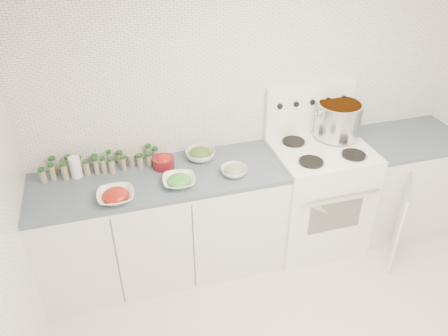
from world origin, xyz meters
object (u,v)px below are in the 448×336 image
stock_pot (338,118)px  bowl_snowpea (179,181)px  bowl_tomato (116,196)px  stove (316,192)px

stock_pot → bowl_snowpea: 1.41m
stock_pot → bowl_tomato: 1.85m
bowl_snowpea → stock_pot: bearing=11.4°
stove → bowl_snowpea: (-1.18, -0.13, 0.44)m
stock_pot → bowl_tomato: stock_pot is taller
bowl_tomato → bowl_snowpea: size_ratio=0.97×
stove → stock_pot: bearing=36.7°
stove → bowl_tomato: (-1.62, -0.19, 0.44)m
stock_pot → bowl_snowpea: size_ratio=1.51×
stove → stock_pot: stove is taller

